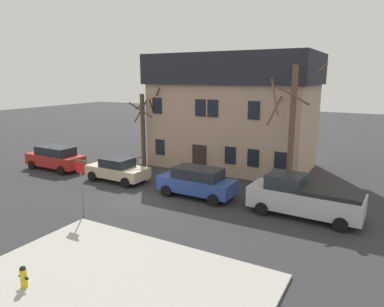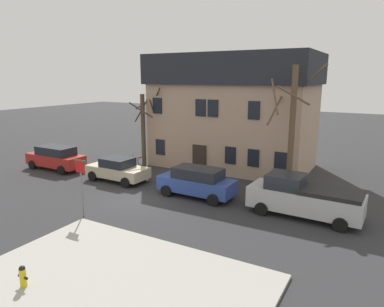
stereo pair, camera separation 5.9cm
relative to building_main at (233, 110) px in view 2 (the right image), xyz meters
name	(u,v)px [view 2 (the right image)]	position (x,y,z in m)	size (l,w,h in m)	color
ground_plane	(139,200)	(-1.49, -10.19, -4.40)	(120.00, 120.00, 0.00)	#2D2D30
sidewalk_slab	(107,290)	(3.10, -17.76, -4.34)	(10.23, 7.62, 0.12)	#A8A59E
building_main	(233,110)	(0.00, 0.00, 0.00)	(12.33, 7.17, 8.62)	tan
tree_bare_near	(144,126)	(-5.72, -3.92, -1.18)	(2.80, 2.80, 6.21)	#4C3D2D
tree_bare_mid	(291,126)	(5.63, -4.54, -0.28)	(3.26, 3.26, 7.71)	brown
car_red_wagon	(56,157)	(-11.21, -7.88, -3.47)	(4.78, 1.98, 1.79)	#AD231E
car_beige_sedan	(118,169)	(-5.04, -7.88, -3.60)	(4.34, 2.10, 1.60)	#C6B793
car_blue_wagon	(197,182)	(1.18, -8.05, -3.49)	(4.61, 2.06, 1.76)	#2D4799
pickup_truck_silver	(303,197)	(7.30, -8.01, -3.40)	(5.62, 2.35, 2.08)	#B7BABF
fire_hydrant	(23,276)	(0.62, -19.03, -3.89)	(0.42, 0.22, 0.75)	gold
street_sign_pole	(81,177)	(-2.39, -13.54, -2.34)	(0.76, 0.07, 2.95)	slate
bicycle_leaning	(136,161)	(-6.73, -3.86, -4.03)	(1.71, 0.46, 1.03)	black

